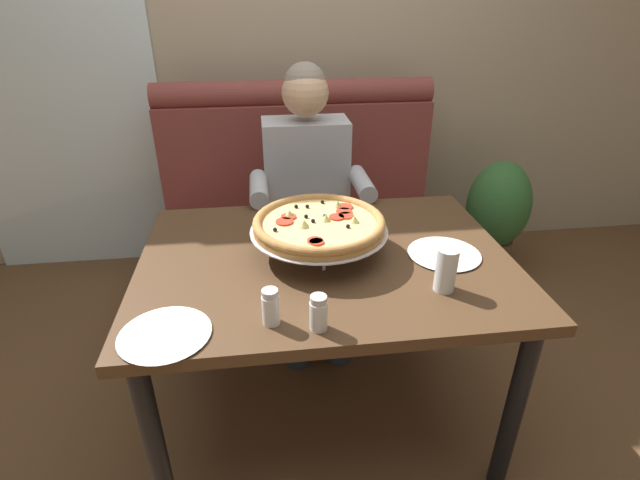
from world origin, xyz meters
TOP-DOWN VIEW (x-y plane):
  - ground_plane at (0.00, 0.00)m, footprint 16.00×16.00m
  - back_wall_with_window at (0.00, 1.50)m, footprint 6.00×0.12m
  - window_panel at (-1.30, 1.43)m, footprint 1.10×0.02m
  - booth_bench at (0.00, 0.93)m, footprint 1.49×0.78m
  - dining_table at (0.00, 0.00)m, footprint 1.26×0.93m
  - diner_main at (0.01, 0.67)m, footprint 0.54×0.64m
  - pizza at (-0.02, 0.03)m, footprint 0.47×0.47m
  - shaker_oregano at (-0.07, -0.38)m, footprint 0.05×0.05m
  - shaker_parmesan at (-0.20, -0.34)m, footprint 0.05×0.05m
  - plate_near_left at (-0.48, -0.36)m, footprint 0.25×0.25m
  - plate_near_right at (0.41, -0.04)m, footprint 0.25×0.25m
  - drinking_glass at (0.33, -0.25)m, footprint 0.06×0.06m
  - potted_plant at (1.15, 0.98)m, footprint 0.36×0.36m

SIDE VIEW (x-z plane):
  - ground_plane at x=0.00m, z-range 0.00..0.00m
  - potted_plant at x=1.15m, z-range 0.04..0.74m
  - booth_bench at x=0.00m, z-range -0.17..0.96m
  - dining_table at x=0.00m, z-range 0.28..1.03m
  - diner_main at x=0.01m, z-range 0.07..1.35m
  - plate_near_left at x=-0.48m, z-range 0.74..0.76m
  - plate_near_right at x=0.41m, z-range 0.74..0.76m
  - shaker_oregano at x=-0.07m, z-range 0.73..0.84m
  - shaker_parmesan at x=-0.20m, z-range 0.73..0.84m
  - drinking_glass at x=0.33m, z-range 0.73..0.87m
  - pizza at x=-0.02m, z-range 0.78..0.92m
  - back_wall_with_window at x=0.00m, z-range 0.00..2.80m
  - window_panel at x=-1.30m, z-range 0.00..2.80m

